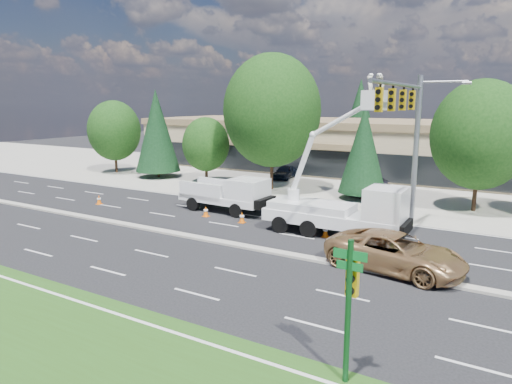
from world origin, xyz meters
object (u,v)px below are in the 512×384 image
Objects in this scene: signal_mast at (410,128)px; street_sign_pole at (350,296)px; utility_pickup at (229,198)px; bucket_truck at (345,204)px; minivan at (395,252)px.

signal_mast reaches higher than street_sign_pole.
utility_pickup is (-13.53, 14.58, -1.45)m from street_sign_pole.
street_sign_pole is at bearing -44.65° from utility_pickup.
signal_mast is 1.58× the size of utility_pickup.
utility_pickup is (-11.56, -0.86, -5.06)m from signal_mast.
signal_mast is 5.59m from bucket_truck.
minivan is at bearing -80.81° from signal_mast.
street_sign_pole is 19.94m from utility_pickup.
utility_pickup is at bearing 132.85° from street_sign_pole.
signal_mast is 15.99m from street_sign_pole.
utility_pickup is 9.07m from bucket_truck.
minivan is (1.04, -6.44, -5.20)m from signal_mast.
utility_pickup reaches higher than minivan.
bucket_truck is 5.48m from minivan.
minivan is (3.74, -3.86, -1.04)m from bucket_truck.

